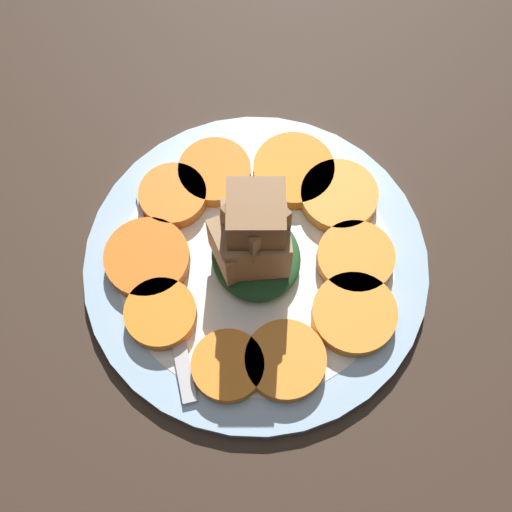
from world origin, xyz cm
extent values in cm
cube|color=#38281E|center=(0.00, 0.00, 1.00)|extent=(120.00, 120.00, 2.00)
cylinder|color=#99B7D1|center=(0.00, 0.00, 2.50)|extent=(27.61, 27.61, 1.00)
cylinder|color=white|center=(0.00, 0.00, 2.55)|extent=(22.09, 22.09, 1.00)
cylinder|color=orange|center=(2.65, -8.24, 3.73)|extent=(5.55, 5.55, 1.26)
cylinder|color=orange|center=(7.92, -4.25, 3.73)|extent=(5.44, 5.44, 1.26)
cylinder|color=orange|center=(8.60, 0.45, 3.73)|extent=(6.10, 6.10, 1.26)
cylinder|color=orange|center=(6.44, 6.07, 3.73)|extent=(6.51, 6.51, 1.26)
cylinder|color=orange|center=(2.03, 7.60, 3.73)|extent=(6.15, 6.15, 1.26)
cylinder|color=orange|center=(-3.59, 7.99, 3.73)|extent=(6.38, 6.38, 1.26)
cylinder|color=orange|center=(-6.89, 5.06, 3.73)|extent=(6.77, 6.77, 1.26)
cylinder|color=orange|center=(-8.43, -1.35, 3.73)|extent=(6.05, 6.05, 1.26)
cylinder|color=orange|center=(-7.12, -5.18, 3.73)|extent=(5.58, 5.58, 1.26)
cylinder|color=orange|center=(-2.12, -8.33, 3.73)|extent=(6.75, 6.75, 1.26)
ellipsoid|color=#235128|center=(0.00, 0.00, 4.02)|extent=(7.75, 6.97, 1.85)
cube|color=#9E754C|center=(0.42, 0.45, 7.34)|extent=(5.49, 5.49, 4.78)
cube|color=olive|center=(0.29, 0.13, 6.75)|extent=(4.64, 4.64, 3.60)
cube|color=#9E754C|center=(-0.07, -1.14, 6.93)|extent=(4.49, 4.49, 3.96)
cube|color=olive|center=(0.05, 0.45, 6.72)|extent=(4.50, 4.50, 3.55)
cube|color=brown|center=(0.00, 0.03, 10.24)|extent=(4.72, 4.72, 3.53)
cube|color=brown|center=(0.20, 0.18, 11.06)|extent=(4.97, 4.97, 4.07)
cube|color=#B2B2B7|center=(3.86, -7.35, 3.30)|extent=(11.88, 1.48, 0.40)
cube|color=#B2B2B7|center=(-2.78, -7.14, 3.30)|extent=(1.51, 2.36, 0.40)
cube|color=#B2B2B7|center=(-5.86, -8.04, 3.30)|extent=(4.68, 0.46, 0.40)
cube|color=#B2B2B7|center=(-5.84, -7.37, 3.30)|extent=(4.68, 0.46, 0.40)
cube|color=#B2B2B7|center=(-5.82, -6.71, 3.30)|extent=(4.68, 0.46, 0.40)
cube|color=#B2B2B7|center=(-5.80, -6.04, 3.30)|extent=(4.68, 0.46, 0.40)
camera|label=1|loc=(21.45, -5.65, 55.41)|focal=50.00mm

